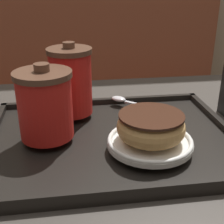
{
  "coord_description": "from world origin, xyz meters",
  "views": [
    {
      "loc": [
        -0.1,
        -0.49,
        1.05
      ],
      "look_at": [
        -0.03,
        0.03,
        0.82
      ],
      "focal_mm": 50.0,
      "sensor_mm": 36.0,
      "label": 1
    }
  ],
  "objects_px": {
    "spoon": "(129,101)",
    "coffee_cup_rear": "(71,81)",
    "donut_chocolate_glazed": "(151,126)",
    "coffee_cup_front": "(45,104)"
  },
  "relations": [
    {
      "from": "donut_chocolate_glazed",
      "to": "spoon",
      "type": "height_order",
      "value": "donut_chocolate_glazed"
    },
    {
      "from": "coffee_cup_front",
      "to": "coffee_cup_rear",
      "type": "bearing_deg",
      "value": 64.86
    },
    {
      "from": "coffee_cup_front",
      "to": "coffee_cup_rear",
      "type": "xyz_separation_m",
      "value": [
        0.05,
        0.1,
        0.01
      ]
    },
    {
      "from": "coffee_cup_front",
      "to": "donut_chocolate_glazed",
      "type": "relative_size",
      "value": 1.16
    },
    {
      "from": "coffee_cup_front",
      "to": "spoon",
      "type": "bearing_deg",
      "value": 37.0
    },
    {
      "from": "coffee_cup_rear",
      "to": "spoon",
      "type": "height_order",
      "value": "coffee_cup_rear"
    },
    {
      "from": "coffee_cup_front",
      "to": "spoon",
      "type": "height_order",
      "value": "coffee_cup_front"
    },
    {
      "from": "spoon",
      "to": "coffee_cup_rear",
      "type": "bearing_deg",
      "value": 52.65
    },
    {
      "from": "spoon",
      "to": "coffee_cup_front",
      "type": "bearing_deg",
      "value": 75.89
    },
    {
      "from": "donut_chocolate_glazed",
      "to": "spoon",
      "type": "bearing_deg",
      "value": 89.96
    }
  ]
}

